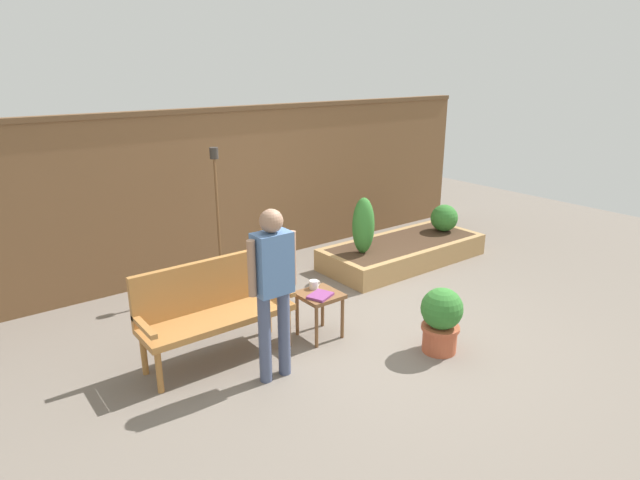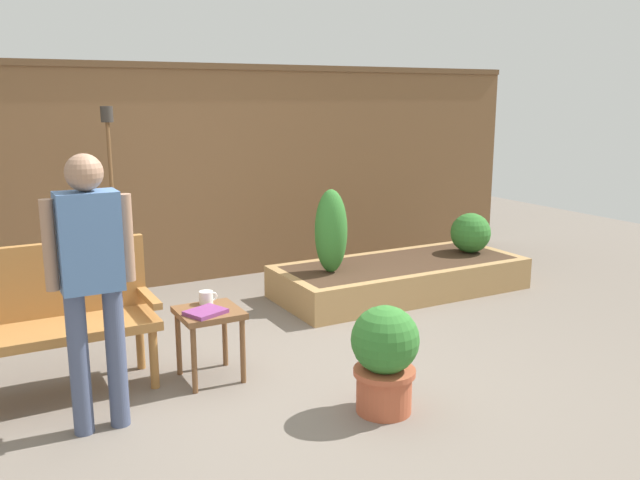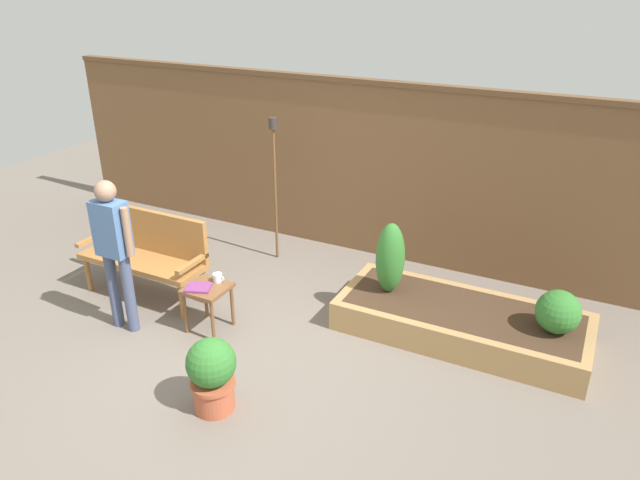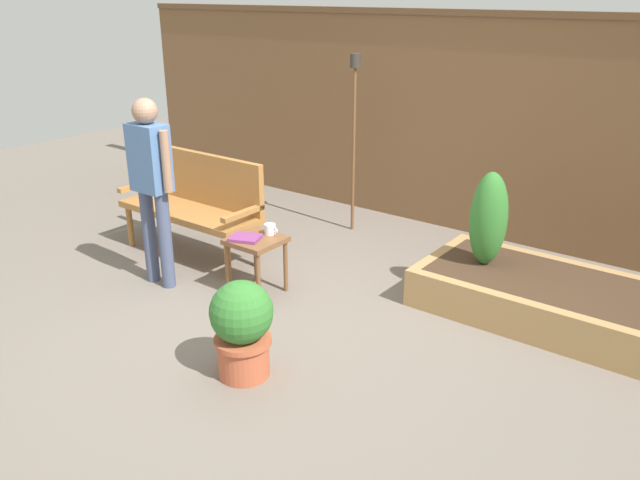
{
  "view_description": "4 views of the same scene",
  "coord_description": "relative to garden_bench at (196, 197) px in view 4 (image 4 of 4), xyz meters",
  "views": [
    {
      "loc": [
        -3.43,
        -3.76,
        2.68
      ],
      "look_at": [
        -0.08,
        0.62,
        0.87
      ],
      "focal_mm": 30.22,
      "sensor_mm": 36.0,
      "label": 1
    },
    {
      "loc": [
        -1.76,
        -3.81,
        1.86
      ],
      "look_at": [
        0.49,
        0.32,
        0.83
      ],
      "focal_mm": 37.54,
      "sensor_mm": 36.0,
      "label": 2
    },
    {
      "loc": [
        2.87,
        -3.78,
        3.3
      ],
      "look_at": [
        0.45,
        0.96,
        0.85
      ],
      "focal_mm": 33.12,
      "sensor_mm": 36.0,
      "label": 3
    },
    {
      "loc": [
        2.89,
        -3.28,
        2.33
      ],
      "look_at": [
        0.15,
        0.32,
        0.56
      ],
      "focal_mm": 36.0,
      "sensor_mm": 36.0,
      "label": 4
    }
  ],
  "objects": [
    {
      "name": "ground_plane",
      "position": [
        1.43,
        -0.51,
        -0.54
      ],
      "size": [
        14.0,
        14.0,
        0.0
      ],
      "primitive_type": "plane",
      "color": "#70665B"
    },
    {
      "name": "garden_bench",
      "position": [
        0.0,
        0.0,
        0.0
      ],
      "size": [
        1.44,
        0.48,
        0.94
      ],
      "color": "#A87038",
      "rests_on": "ground_plane"
    },
    {
      "name": "potted_boxwood",
      "position": [
        1.78,
        -1.26,
        -0.19
      ],
      "size": [
        0.41,
        0.41,
        0.66
      ],
      "color": "#B75638",
      "rests_on": "ground_plane"
    },
    {
      "name": "shrub_near_bench",
      "position": [
        2.53,
        0.72,
        0.13
      ],
      "size": [
        0.29,
        0.29,
        0.75
      ],
      "color": "brown",
      "rests_on": "raised_planter_bed"
    },
    {
      "name": "cup_on_table",
      "position": [
        1.06,
        -0.17,
        -0.02
      ],
      "size": [
        0.13,
        0.09,
        0.09
      ],
      "color": "white",
      "rests_on": "side_table"
    },
    {
      "name": "book_on_table",
      "position": [
        0.98,
        -0.38,
        -0.05
      ],
      "size": [
        0.29,
        0.26,
        0.03
      ],
      "primitive_type": "cube",
      "rotation": [
        0.0,
        0.0,
        0.37
      ],
      "color": "#7F3875",
      "rests_on": "side_table"
    },
    {
      "name": "raised_planter_bed",
      "position": [
        3.3,
        0.72,
        -0.39
      ],
      "size": [
        2.4,
        1.0,
        0.3
      ],
      "color": "#AD8451",
      "rests_on": "ground_plane"
    },
    {
      "name": "fence_back",
      "position": [
        1.43,
        2.09,
        0.55
      ],
      "size": [
        8.4,
        0.14,
        2.16
      ],
      "color": "brown",
      "rests_on": "ground_plane"
    },
    {
      "name": "tiki_torch",
      "position": [
        0.8,
        1.4,
        0.66
      ],
      "size": [
        0.1,
        0.1,
        1.77
      ],
      "color": "brown",
      "rests_on": "ground_plane"
    },
    {
      "name": "side_table",
      "position": [
        1.03,
        -0.31,
        -0.15
      ],
      "size": [
        0.4,
        0.4,
        0.48
      ],
      "color": "brown",
      "rests_on": "ground_plane"
    },
    {
      "name": "person_by_bench",
      "position": [
        0.25,
        -0.67,
        0.39
      ],
      "size": [
        0.47,
        0.2,
        1.56
      ],
      "color": "#475170",
      "rests_on": "ground_plane"
    }
  ]
}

